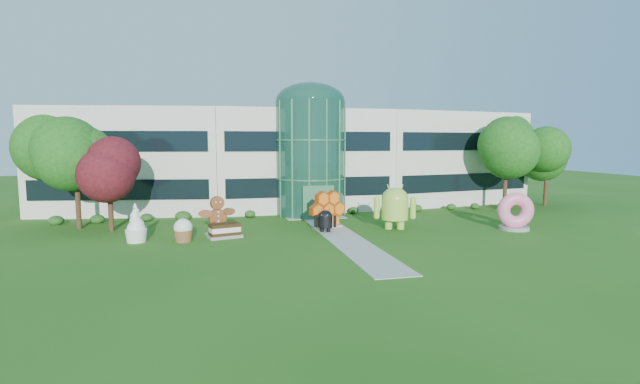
{
  "coord_description": "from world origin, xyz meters",
  "views": [
    {
      "loc": [
        -8.37,
        -27.64,
        6.33
      ],
      "look_at": [
        -0.54,
        6.0,
        2.6
      ],
      "focal_mm": 26.0,
      "sensor_mm": 36.0,
      "label": 1
    }
  ],
  "objects": [
    {
      "name": "ground",
      "position": [
        0.0,
        0.0,
        0.0
      ],
      "size": [
        140.0,
        140.0,
        0.0
      ],
      "primitive_type": "plane",
      "color": "#215114",
      "rests_on": "ground"
    },
    {
      "name": "atrium",
      "position": [
        0.0,
        12.0,
        4.9
      ],
      "size": [
        6.0,
        6.0,
        9.8
      ],
      "primitive_type": "cylinder",
      "color": "#194738",
      "rests_on": "ground"
    },
    {
      "name": "walkway",
      "position": [
        0.0,
        2.0,
        0.02
      ],
      "size": [
        2.4,
        20.0,
        0.04
      ],
      "primitive_type": "cube",
      "color": "#9E9E93",
      "rests_on": "ground"
    },
    {
      "name": "android_black",
      "position": [
        -0.73,
        3.54,
        0.93
      ],
      "size": [
        1.91,
        1.59,
        1.85
      ],
      "primitive_type": null,
      "rotation": [
        0.0,
        0.0,
        -0.36
      ],
      "color": "black",
      "rests_on": "ground"
    },
    {
      "name": "froyo",
      "position": [
        -13.19,
        3.19,
        1.24
      ],
      "size": [
        1.72,
        1.72,
        2.48
      ],
      "primitive_type": null,
      "rotation": [
        0.0,
        0.0,
        -0.22
      ],
      "color": "white",
      "rests_on": "ground"
    },
    {
      "name": "building",
      "position": [
        0.0,
        18.0,
        4.65
      ],
      "size": [
        46.0,
        15.0,
        9.3
      ],
      "primitive_type": null,
      "color": "beige",
      "rests_on": "ground"
    },
    {
      "name": "tree_red",
      "position": [
        -15.5,
        7.5,
        3.0
      ],
      "size": [
        4.0,
        4.0,
        6.0
      ],
      "primitive_type": null,
      "color": "#3F0C14",
      "rests_on": "ground"
    },
    {
      "name": "donut",
      "position": [
        12.89,
        1.44,
        1.37
      ],
      "size": [
        2.88,
        1.94,
        2.75
      ],
      "primitive_type": null,
      "rotation": [
        0.0,
        0.0,
        -0.27
      ],
      "color": "#D85272",
      "rests_on": "ground"
    },
    {
      "name": "honeycomb",
      "position": [
        -0.18,
        5.15,
        1.25
      ],
      "size": [
        3.37,
        2.25,
        2.5
      ],
      "primitive_type": null,
      "rotation": [
        0.0,
        0.0,
        0.39
      ],
      "color": "orange",
      "rests_on": "ground"
    },
    {
      "name": "gingerbread",
      "position": [
        -8.12,
        4.51,
        1.35
      ],
      "size": [
        3.12,
        2.21,
        2.69
      ],
      "primitive_type": null,
      "rotation": [
        0.0,
        0.0,
        0.42
      ],
      "color": "brown",
      "rests_on": "ground"
    },
    {
      "name": "cupcake",
      "position": [
        -10.28,
        2.59,
        0.75
      ],
      "size": [
        1.66,
        1.66,
        1.51
      ],
      "primitive_type": null,
      "rotation": [
        0.0,
        0.0,
        0.42
      ],
      "color": "white",
      "rests_on": "ground"
    },
    {
      "name": "trees_backdrop",
      "position": [
        0.0,
        13.0,
        4.2
      ],
      "size": [
        52.0,
        8.0,
        8.4
      ],
      "primitive_type": null,
      "color": "#144C13",
      "rests_on": "ground"
    },
    {
      "name": "android_green",
      "position": [
        4.51,
        3.63,
        1.8
      ],
      "size": [
        3.63,
        2.89,
        3.6
      ],
      "primitive_type": null,
      "rotation": [
        0.0,
        0.0,
        -0.27
      ],
      "color": "#9BCC41",
      "rests_on": "ground"
    },
    {
      "name": "ice_cream_sandwich",
      "position": [
        -7.67,
        3.24,
        0.48
      ],
      "size": [
        2.38,
        1.62,
        0.97
      ],
      "primitive_type": null,
      "rotation": [
        0.0,
        0.0,
        0.27
      ],
      "color": "black",
      "rests_on": "ground"
    }
  ]
}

